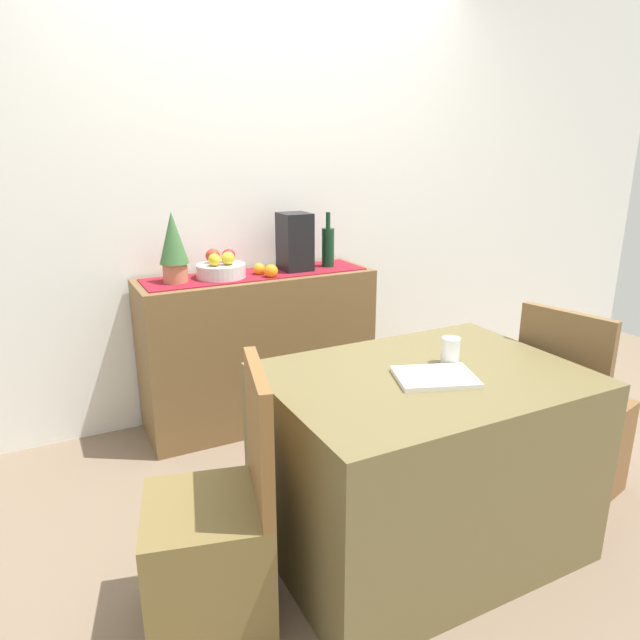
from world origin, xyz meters
The scene contains 19 objects.
ground_plane centered at (0.00, 0.00, -0.01)m, with size 6.40×6.40×0.02m, color #7B6652.
room_wall_rear centered at (0.00, 1.18, 1.35)m, with size 6.40×0.06×2.70m, color white.
sideboard_console centered at (-0.21, 0.92, 0.44)m, with size 1.30×0.42×0.87m, color brown.
table_runner centered at (-0.21, 0.92, 0.87)m, with size 1.22×0.32×0.01m, color maroon.
fruit_bowl centered at (-0.41, 0.92, 0.91)m, with size 0.26×0.26×0.07m, color silver.
apple_center centered at (-0.45, 0.88, 0.98)m, with size 0.07×0.07×0.07m, color gold.
apple_rear centered at (-0.44, 0.97, 0.99)m, with size 0.08×0.08×0.08m, color #AA331F.
apple_right centered at (-0.38, 0.89, 0.98)m, with size 0.07×0.07×0.07m, color gold.
apple_front centered at (-0.35, 0.96, 0.98)m, with size 0.07×0.07×0.07m, color red.
wine_bottle centered at (0.23, 0.92, 0.99)m, with size 0.07×0.07×0.32m.
coffee_maker centered at (0.02, 0.92, 1.03)m, with size 0.16×0.18×0.32m, color black.
potted_plant centered at (-0.65, 0.92, 1.07)m, with size 0.15×0.15×0.37m.
orange_loose_near_bowl centered at (-0.17, 0.81, 0.91)m, with size 0.07×0.07×0.07m, color orange.
orange_loose_end centered at (-0.20, 0.90, 0.90)m, with size 0.07×0.07×0.07m, color orange.
dining_table centered at (-0.05, -0.40, 0.37)m, with size 1.15×0.83×0.74m, color brown.
open_book centered at (-0.06, -0.46, 0.75)m, with size 0.28×0.21×0.02m, color white.
coffee_cup centered at (0.09, -0.36, 0.79)m, with size 0.07×0.07×0.11m, color silver.
chair_near_window centered at (-0.89, -0.41, 0.27)m, with size 0.48×0.48×0.90m.
chair_by_corner centered at (0.79, -0.41, 0.27)m, with size 0.48×0.48×0.90m.
Camera 1 is at (-1.30, -1.97, 1.54)m, focal length 31.97 mm.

